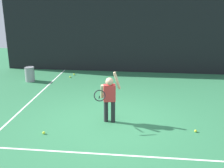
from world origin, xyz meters
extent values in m
plane|color=#2D7247|center=(0.00, 0.00, 0.00)|extent=(20.00, 20.00, 0.00)
cube|color=white|center=(0.00, -1.59, 0.00)|extent=(9.00, 0.05, 0.00)
cube|color=white|center=(-2.63, 1.00, 0.00)|extent=(0.05, 9.00, 0.00)
cube|color=black|center=(0.00, 5.13, 1.77)|extent=(10.45, 0.08, 3.54)
cylinder|color=slate|center=(-5.08, 5.19, 1.84)|extent=(0.09, 0.09, 3.69)
cylinder|color=slate|center=(0.00, 5.19, 1.84)|extent=(0.09, 0.09, 3.69)
cylinder|color=#232326|center=(-0.09, 0.01, 0.29)|extent=(0.11, 0.11, 0.58)
cylinder|color=#232326|center=(0.10, -0.02, 0.29)|extent=(0.11, 0.11, 0.58)
cube|color=red|center=(0.01, -0.01, 0.80)|extent=(0.33, 0.23, 0.44)
sphere|color=tan|center=(0.01, -0.01, 1.10)|extent=(0.20, 0.20, 0.20)
cylinder|color=tan|center=(0.19, 0.05, 1.12)|extent=(0.22, 0.11, 0.46)
cylinder|color=tan|center=(-0.17, -0.10, 0.87)|extent=(0.13, 0.30, 0.43)
cylinder|color=black|center=(-0.22, -0.24, 0.75)|extent=(0.08, 0.24, 0.15)
torus|color=black|center=(-0.18, -0.45, 0.88)|extent=(0.31, 0.22, 0.26)
cylinder|color=gray|center=(-3.50, 3.27, 0.28)|extent=(0.36, 0.36, 0.55)
torus|color=#595B60|center=(-3.50, 3.27, 0.55)|extent=(0.38, 0.38, 0.02)
sphere|color=#CCE033|center=(-1.48, -0.87, 0.03)|extent=(0.07, 0.07, 0.07)
sphere|color=#CCE033|center=(-2.08, 3.92, 0.03)|extent=(0.07, 0.07, 0.07)
sphere|color=#CCE033|center=(2.16, -0.37, 0.03)|extent=(0.07, 0.07, 0.07)
sphere|color=#CCE033|center=(-2.02, 4.32, 0.03)|extent=(0.07, 0.07, 0.07)
camera|label=1|loc=(0.82, -6.65, 3.16)|focal=44.65mm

